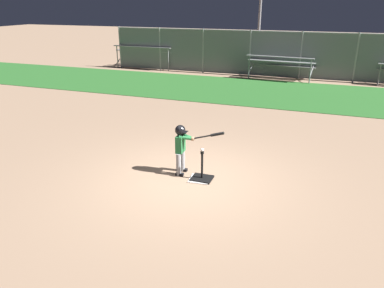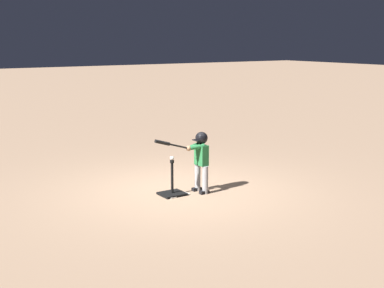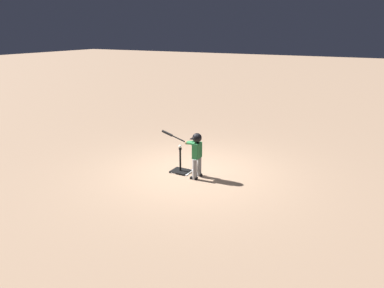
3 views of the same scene
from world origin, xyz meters
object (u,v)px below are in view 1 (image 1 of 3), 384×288
Objects in this scene: batting_tee at (202,176)px; bleachers_far_left at (151,55)px; bleachers_right_center at (283,66)px; batter_child at (182,143)px; baseball at (202,150)px.

bleachers_far_left is at bearing 119.66° from batting_tee.
bleachers_right_center is at bearing -6.53° from bleachers_far_left.
batter_child reaches higher than baseball.
bleachers_far_left is (-7.60, 13.34, 0.55)m from batting_tee.
batter_child is 0.53m from baseball.
baseball reaches higher than batting_tee.
bleachers_right_center reaches higher than batting_tee.
batter_child is at bearing 165.00° from baseball.
baseball is (0.00, 0.00, 0.61)m from batting_tee.
baseball is (0.51, -0.14, -0.03)m from batter_child.
baseball is 0.02× the size of bleachers_far_left.
batter_child is 0.31× the size of bleachers_far_left.
bleachers_far_left is (-7.09, 13.21, -0.10)m from batter_child.
bleachers_far_left is at bearing 118.22° from batter_child.
bleachers_far_left reaches higher than bleachers_right_center.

